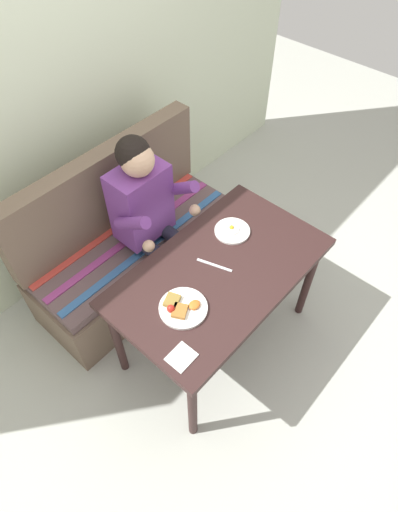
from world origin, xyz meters
TOP-DOWN VIEW (x-y plane):
  - ground_plane at (0.00, 0.00)m, footprint 8.00×8.00m
  - back_wall at (0.00, 1.27)m, footprint 4.40×0.10m
  - table at (0.00, 0.00)m, footprint 1.20×0.70m
  - couch at (0.00, 0.76)m, footprint 1.44×0.56m
  - person at (0.05, 0.59)m, footprint 0.45×0.61m
  - plate_breakfast at (-0.31, -0.02)m, footprint 0.24×0.24m
  - plate_eggs at (0.25, 0.12)m, footprint 0.20×0.20m
  - napkin at (-0.50, -0.20)m, footprint 0.13×0.11m
  - knife at (0.00, 0.04)m, footprint 0.08×0.19m

SIDE VIEW (x-z plane):
  - ground_plane at x=0.00m, z-range 0.00..0.00m
  - couch at x=0.00m, z-range -0.17..0.83m
  - table at x=0.00m, z-range 0.28..1.01m
  - knife at x=0.00m, z-range 0.73..0.73m
  - napkin at x=-0.50m, z-range 0.73..0.74m
  - plate_eggs at x=0.25m, z-range 0.72..0.76m
  - person at x=0.05m, z-range 0.13..1.35m
  - plate_breakfast at x=-0.31m, z-range 0.72..0.77m
  - back_wall at x=0.00m, z-range 0.00..2.60m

